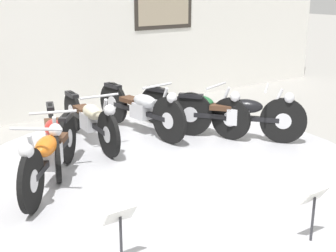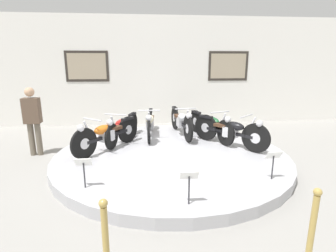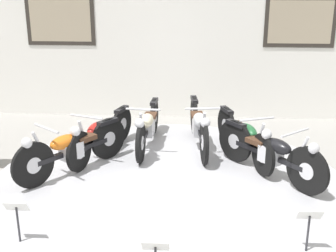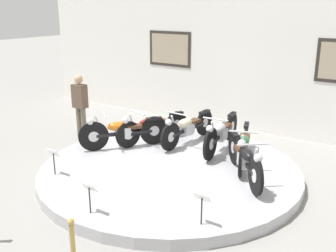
% 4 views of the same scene
% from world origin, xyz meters
% --- Properties ---
extents(ground_plane, '(60.00, 60.00, 0.00)m').
position_xyz_m(ground_plane, '(0.00, 0.00, 0.00)').
color(ground_plane, gray).
extents(display_platform, '(5.07, 5.07, 0.20)m').
position_xyz_m(display_platform, '(0.00, 0.00, 0.10)').
color(display_platform, '#ADADB2').
rests_on(display_platform, ground_plane).
extents(back_wall, '(14.00, 0.22, 3.64)m').
position_xyz_m(back_wall, '(0.00, 3.71, 1.82)').
color(back_wall, white).
rests_on(back_wall, ground_plane).
extents(motorcycle_orange, '(1.29, 1.60, 0.80)m').
position_xyz_m(motorcycle_orange, '(-1.43, 0.29, 0.59)').
color(motorcycle_orange, black).
rests_on(motorcycle_orange, display_platform).
extents(motorcycle_red, '(0.74, 1.87, 0.78)m').
position_xyz_m(motorcycle_red, '(-1.13, 0.95, 0.57)').
color(motorcycle_red, black).
rests_on(motorcycle_red, display_platform).
extents(motorcycle_cream, '(0.54, 1.97, 0.79)m').
position_xyz_m(motorcycle_cream, '(-0.42, 1.35, 0.58)').
color(motorcycle_cream, black).
rests_on(motorcycle_cream, display_platform).
extents(motorcycle_silver, '(0.54, 2.02, 0.82)m').
position_xyz_m(motorcycle_silver, '(0.43, 1.36, 0.60)').
color(motorcycle_silver, black).
rests_on(motorcycle_silver, display_platform).
extents(motorcycle_green, '(0.75, 1.88, 0.79)m').
position_xyz_m(motorcycle_green, '(1.13, 0.95, 0.58)').
color(motorcycle_green, black).
rests_on(motorcycle_green, display_platform).
extents(motorcycle_black, '(1.33, 1.58, 0.81)m').
position_xyz_m(motorcycle_black, '(1.43, 0.29, 0.59)').
color(motorcycle_black, black).
rests_on(motorcycle_black, display_platform).
extents(info_placard_front_left, '(0.26, 0.11, 0.51)m').
position_xyz_m(info_placard_front_left, '(-1.56, -1.53, 0.57)').
color(info_placard_front_left, '#333338').
rests_on(info_placard_front_left, display_platform).
extents(info_placard_front_centre, '(0.26, 0.11, 0.51)m').
position_xyz_m(info_placard_front_centre, '(0.00, -2.18, 0.57)').
color(info_placard_front_centre, '#333338').
rests_on(info_placard_front_centre, display_platform).
extents(info_placard_front_right, '(0.26, 0.11, 0.51)m').
position_xyz_m(info_placard_front_right, '(1.56, -1.53, 0.57)').
color(info_placard_front_right, '#333338').
rests_on(info_placard_front_right, display_platform).
extents(visitor_standing, '(0.36, 0.22, 1.60)m').
position_xyz_m(visitor_standing, '(-3.14, 0.70, 0.90)').
color(visitor_standing, '#6B6051').
rests_on(visitor_standing, ground_plane).
extents(stanchion_post_right_of_entry, '(0.28, 0.28, 1.02)m').
position_xyz_m(stanchion_post_right_of_entry, '(0.98, -3.42, 0.34)').
color(stanchion_post_right_of_entry, tan).
rests_on(stanchion_post_right_of_entry, ground_plane).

